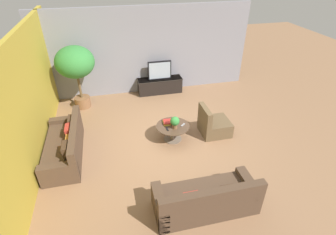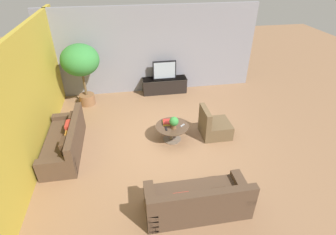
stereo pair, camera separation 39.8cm
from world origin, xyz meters
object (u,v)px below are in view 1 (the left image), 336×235
at_px(couch_near_entry, 206,199).
at_px(potted_palm_tall, 75,65).
at_px(coffee_table, 173,130).
at_px(potted_plant_tabletop, 175,122).
at_px(media_console, 160,85).
at_px(television, 160,70).
at_px(couch_by_wall, 65,146).
at_px(armchair_wicker, 213,125).

bearing_deg(couch_near_entry, potted_palm_tall, -62.49).
distance_m(coffee_table, potted_plant_tabletop, 0.36).
distance_m(couch_near_entry, potted_palm_tall, 5.65).
distance_m(coffee_table, couch_near_entry, 2.43).
relative_size(couch_near_entry, potted_plant_tabletop, 5.90).
distance_m(media_console, coffee_table, 2.92).
distance_m(media_console, potted_plant_tabletop, 3.06).
distance_m(television, couch_near_entry, 5.37).
bearing_deg(coffee_table, couch_by_wall, -179.38).
height_order(television, armchair_wicker, television).
bearing_deg(television, couch_near_entry, -92.00).
bearing_deg(armchair_wicker, couch_by_wall, 90.85).
distance_m(couch_near_entry, armchair_wicker, 2.70).
height_order(armchair_wicker, potted_palm_tall, potted_palm_tall).
height_order(television, couch_by_wall, television).
xyz_separation_m(television, armchair_wicker, (0.94, -2.88, -0.60)).
bearing_deg(television, media_console, 90.00).
bearing_deg(television, armchair_wicker, -71.84).
height_order(media_console, coffee_table, media_console).
relative_size(couch_by_wall, couch_near_entry, 1.05).
relative_size(media_console, coffee_table, 1.79).
xyz_separation_m(television, couch_by_wall, (-3.05, -2.94, -0.58)).
height_order(media_console, potted_plant_tabletop, potted_plant_tabletop).
xyz_separation_m(media_console, coffee_table, (-0.25, -2.91, 0.03)).
bearing_deg(coffee_table, armchair_wicker, 1.37).
bearing_deg(armchair_wicker, coffee_table, 91.37).
xyz_separation_m(media_console, couch_near_entry, (-0.19, -5.34, -0.00)).
height_order(television, couch_near_entry, television).
bearing_deg(television, couch_by_wall, -136.05).
bearing_deg(potted_palm_tall, coffee_table, -44.81).
distance_m(coffee_table, couch_by_wall, 2.80).
bearing_deg(couch_by_wall, couch_near_entry, 50.08).
height_order(coffee_table, potted_palm_tall, potted_palm_tall).
bearing_deg(potted_palm_tall, television, 9.13).
distance_m(television, armchair_wicker, 3.09).
bearing_deg(armchair_wicker, media_console, 18.15).
distance_m(couch_by_wall, couch_near_entry, 3.73).
height_order(coffee_table, potted_plant_tabletop, potted_plant_tabletop).
height_order(couch_by_wall, potted_palm_tall, potted_palm_tall).
height_order(couch_by_wall, couch_near_entry, same).
xyz_separation_m(media_console, armchair_wicker, (0.94, -2.88, -0.01)).
bearing_deg(media_console, television, -90.00).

